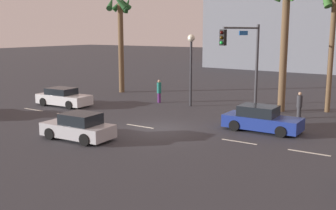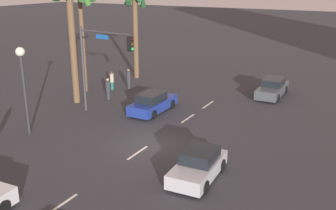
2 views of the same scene
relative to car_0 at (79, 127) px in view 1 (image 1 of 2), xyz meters
name	(u,v)px [view 1 (image 1 of 2)]	position (x,y,z in m)	size (l,w,h in m)	color
ground_plane	(158,129)	(2.33, 4.20, -0.66)	(220.00, 220.00, 0.00)	#333338
lane_stripe_1	(34,110)	(-8.86, 4.20, -0.65)	(1.95, 0.14, 0.01)	silver
lane_stripe_2	(68,115)	(-5.24, 4.20, -0.65)	(2.21, 0.14, 0.01)	silver
lane_stripe_3	(140,126)	(0.98, 4.20, -0.65)	(2.02, 0.14, 0.01)	silver
lane_stripe_4	(239,142)	(7.49, 4.20, -0.65)	(1.98, 0.14, 0.01)	silver
lane_stripe_5	(309,153)	(11.08, 4.20, -0.65)	(2.02, 0.14, 0.01)	silver
car_0	(79,127)	(0.00, 0.00, 0.00)	(4.04, 2.04, 1.44)	#B7B7BC
car_1	(261,120)	(7.59, 7.14, 0.02)	(4.43, 1.91, 1.48)	navy
car_2	(63,98)	(-8.25, 6.59, -0.01)	(4.44, 2.11, 1.39)	silver
traffic_signal	(246,55)	(5.30, 10.08, 3.54)	(0.76, 4.85, 6.20)	#38383D
streetlamp	(191,56)	(0.16, 11.84, 3.26)	(0.56, 0.56, 5.51)	#2D2D33
pedestrian_2	(299,105)	(8.48, 11.86, 0.27)	(0.40, 0.40, 1.77)	#333338
pedestrian_3	(159,91)	(-2.79, 11.83, 0.33)	(0.50, 0.50, 1.86)	#59266B
palm_tree_1	(285,18)	(6.67, 13.62, 6.01)	(2.41, 2.55, 9.71)	brown
palm_tree_2	(335,8)	(9.62, 15.09, 6.63)	(2.59, 2.73, 9.44)	brown
palm_tree_3	(120,24)	(-9.03, 14.64, 5.73)	(2.68, 2.70, 9.32)	brown
building_1	(284,13)	(-4.33, 48.28, 7.79)	(21.70, 11.90, 16.90)	slate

